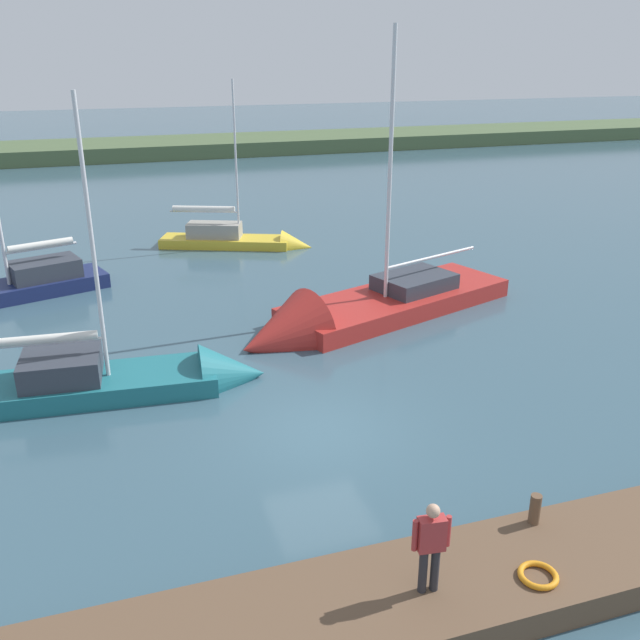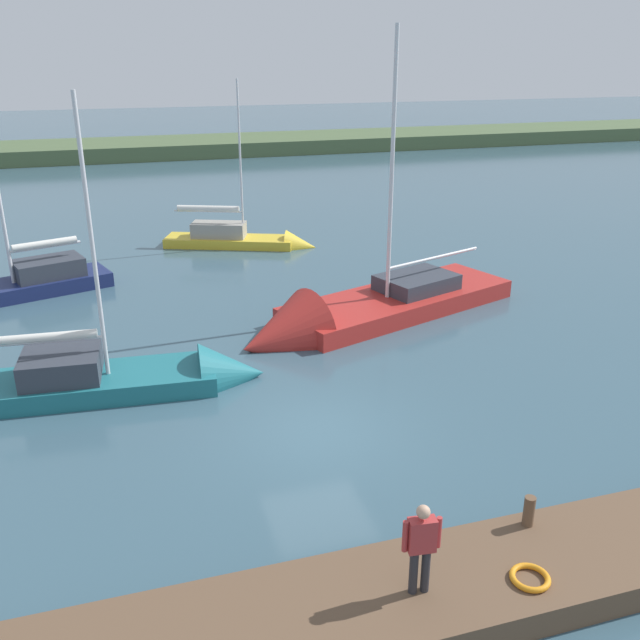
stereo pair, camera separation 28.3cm
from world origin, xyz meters
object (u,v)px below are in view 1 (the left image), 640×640
(mooring_post_near, at_px, (535,509))
(sailboat_far_right, at_px, (142,381))
(life_ring_buoy, at_px, (538,575))
(person_on_dock, at_px, (431,542))
(sailboat_behind_pier, at_px, (242,243))
(sailboat_near_dock, at_px, (350,318))

(mooring_post_near, distance_m, sailboat_far_right, 10.70)
(life_ring_buoy, bearing_deg, person_on_dock, -9.68)
(person_on_dock, bearing_deg, mooring_post_near, 116.28)
(life_ring_buoy, distance_m, sailboat_behind_pier, 23.20)
(mooring_post_near, xyz_separation_m, sailboat_near_dock, (-0.65, -11.40, -0.62))
(sailboat_behind_pier, height_order, person_on_dock, sailboat_behind_pier)
(life_ring_buoy, bearing_deg, sailboat_behind_pier, -89.92)
(sailboat_far_right, bearing_deg, person_on_dock, -64.34)
(sailboat_near_dock, xyz_separation_m, sailboat_behind_pier, (1.43, -10.55, -0.03))
(sailboat_near_dock, bearing_deg, sailboat_behind_pier, -101.69)
(sailboat_near_dock, height_order, person_on_dock, sailboat_near_dock)
(sailboat_near_dock, xyz_separation_m, person_on_dock, (3.22, 12.33, 1.25))
(mooring_post_near, relative_size, sailboat_behind_pier, 0.07)
(person_on_dock, bearing_deg, life_ring_buoy, 86.76)
(sailboat_near_dock, bearing_deg, life_ring_buoy, 64.31)
(sailboat_behind_pier, xyz_separation_m, person_on_dock, (1.80, 22.88, 1.28))
(sailboat_behind_pier, bearing_deg, mooring_post_near, -66.20)
(sailboat_far_right, distance_m, person_on_dock, 10.33)
(mooring_post_near, xyz_separation_m, person_on_dock, (2.58, 0.93, 0.63))
(mooring_post_near, height_order, person_on_dock, person_on_dock)
(mooring_post_near, bearing_deg, sailboat_far_right, -53.81)
(life_ring_buoy, distance_m, person_on_dock, 2.05)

